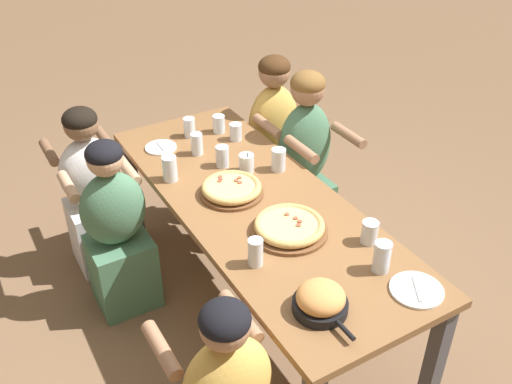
% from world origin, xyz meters
% --- Properties ---
extents(ground_plane, '(18.00, 18.00, 0.00)m').
position_xyz_m(ground_plane, '(0.00, 0.00, 0.00)').
color(ground_plane, brown).
rests_on(ground_plane, ground).
extents(dining_table, '(2.15, 0.80, 0.80)m').
position_xyz_m(dining_table, '(0.00, 0.00, 0.71)').
color(dining_table, brown).
rests_on(dining_table, ground).
extents(pizza_board_main, '(0.37, 0.37, 0.06)m').
position_xyz_m(pizza_board_main, '(0.31, -0.00, 0.83)').
color(pizza_board_main, brown).
rests_on(pizza_board_main, dining_table).
extents(pizza_board_second, '(0.34, 0.34, 0.06)m').
position_xyz_m(pizza_board_second, '(-0.11, -0.08, 0.83)').
color(pizza_board_second, brown).
rests_on(pizza_board_second, dining_table).
extents(skillet_bowl, '(0.33, 0.23, 0.12)m').
position_xyz_m(skillet_bowl, '(0.80, -0.17, 0.85)').
color(skillet_bowl, black).
rests_on(skillet_bowl, dining_table).
extents(empty_plate_a, '(0.19, 0.19, 0.02)m').
position_xyz_m(empty_plate_a, '(-0.75, -0.21, 0.80)').
color(empty_plate_a, white).
rests_on(empty_plate_a, dining_table).
extents(empty_plate_b, '(0.23, 0.23, 0.02)m').
position_xyz_m(empty_plate_b, '(0.92, 0.24, 0.80)').
color(empty_plate_b, white).
rests_on(empty_plate_b, dining_table).
extents(cocktail_glass_blue, '(0.08, 0.08, 0.13)m').
position_xyz_m(cocktail_glass_blue, '(-0.27, 0.10, 0.85)').
color(cocktail_glass_blue, silver).
rests_on(cocktail_glass_blue, dining_table).
extents(drinking_glass_a, '(0.07, 0.07, 0.13)m').
position_xyz_m(drinking_glass_a, '(0.43, -0.25, 0.86)').
color(drinking_glass_a, silver).
rests_on(drinking_glass_a, dining_table).
extents(drinking_glass_b, '(0.07, 0.07, 0.12)m').
position_xyz_m(drinking_glass_b, '(-0.39, 0.01, 0.85)').
color(drinking_glass_b, silver).
rests_on(drinking_glass_b, dining_table).
extents(drinking_glass_c, '(0.08, 0.08, 0.11)m').
position_xyz_m(drinking_glass_c, '(-0.77, 0.18, 0.85)').
color(drinking_glass_c, silver).
rests_on(drinking_glass_c, dining_table).
extents(drinking_glass_d, '(0.08, 0.08, 0.13)m').
position_xyz_m(drinking_glass_d, '(-0.20, 0.26, 0.86)').
color(drinking_glass_d, silver).
rests_on(drinking_glass_d, dining_table).
extents(drinking_glass_e, '(0.07, 0.07, 0.12)m').
position_xyz_m(drinking_glass_e, '(-0.81, -0.00, 0.85)').
color(drinking_glass_e, silver).
rests_on(drinking_glass_e, dining_table).
extents(drinking_glass_f, '(0.08, 0.08, 0.11)m').
position_xyz_m(drinking_glass_f, '(0.56, 0.28, 0.85)').
color(drinking_glass_f, silver).
rests_on(drinking_glass_f, dining_table).
extents(drinking_glass_g, '(0.07, 0.07, 0.10)m').
position_xyz_m(drinking_glass_g, '(-0.63, 0.23, 0.85)').
color(drinking_glass_g, silver).
rests_on(drinking_glass_g, dining_table).
extents(drinking_glass_h, '(0.08, 0.08, 0.14)m').
position_xyz_m(drinking_glass_h, '(-0.40, -0.30, 0.86)').
color(drinking_glass_h, silver).
rests_on(drinking_glass_h, dining_table).
extents(drinking_glass_i, '(0.08, 0.08, 0.15)m').
position_xyz_m(drinking_glass_i, '(0.74, 0.19, 0.87)').
color(drinking_glass_i, silver).
rests_on(drinking_glass_i, dining_table).
extents(drinking_glass_j, '(0.07, 0.07, 0.13)m').
position_xyz_m(drinking_glass_j, '(-0.59, -0.05, 0.85)').
color(drinking_glass_j, silver).
rests_on(drinking_glass_j, dining_table).
extents(diner_far_left, '(0.51, 0.40, 1.19)m').
position_xyz_m(diner_far_left, '(-0.83, 0.62, 0.55)').
color(diner_far_left, gold).
rests_on(diner_far_left, ground).
extents(diner_far_midleft, '(0.51, 0.40, 1.22)m').
position_xyz_m(diner_far_midleft, '(-0.45, 0.62, 0.57)').
color(diner_far_midleft, '#477556').
rests_on(diner_far_midleft, ground).
extents(diner_near_midleft, '(0.51, 0.40, 1.09)m').
position_xyz_m(diner_near_midleft, '(-0.48, -0.62, 0.50)').
color(diner_near_midleft, '#477556').
rests_on(diner_near_midleft, ground).
extents(diner_near_left, '(0.51, 0.40, 1.10)m').
position_xyz_m(diner_near_left, '(-0.91, -0.62, 0.50)').
color(diner_near_left, silver).
rests_on(diner_near_left, ground).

